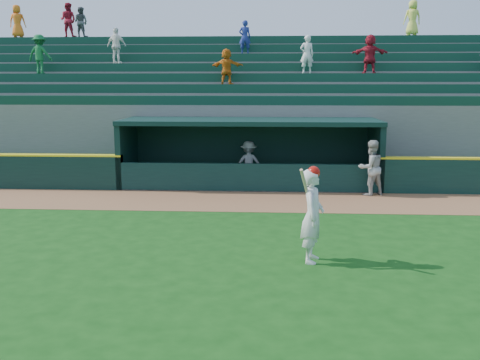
{
  "coord_description": "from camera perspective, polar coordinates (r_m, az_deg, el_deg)",
  "views": [
    {
      "loc": [
        0.8,
        -11.95,
        3.77
      ],
      "look_at": [
        0.0,
        1.6,
        1.3
      ],
      "focal_mm": 40.0,
      "sensor_mm": 36.0,
      "label": 1
    }
  ],
  "objects": [
    {
      "name": "ground",
      "position": [
        12.55,
        -0.43,
        -7.16
      ],
      "size": [
        120.0,
        120.0,
        0.0
      ],
      "primitive_type": "plane",
      "color": "#134310",
      "rests_on": "ground"
    },
    {
      "name": "warning_track",
      "position": [
        17.28,
        0.65,
        -2.27
      ],
      "size": [
        40.0,
        3.0,
        0.01
      ],
      "primitive_type": "cube",
      "color": "brown",
      "rests_on": "ground"
    },
    {
      "name": "dugout_player_front",
      "position": [
        18.6,
        13.78,
        1.27
      ],
      "size": [
        1.12,
        1.02,
        1.88
      ],
      "primitive_type": "imported",
      "rotation": [
        0.0,
        0.0,
        3.55
      ],
      "color": "#A6A6A1",
      "rests_on": "ground"
    },
    {
      "name": "dugout_player_inside",
      "position": [
        20.04,
        0.93,
        1.83
      ],
      "size": [
        1.11,
        0.7,
        1.63
      ],
      "primitive_type": "imported",
      "rotation": [
        0.0,
        0.0,
        3.23
      ],
      "color": "#9C9D98",
      "rests_on": "ground"
    },
    {
      "name": "dugout",
      "position": [
        20.11,
        1.08,
        3.42
      ],
      "size": [
        9.4,
        2.8,
        2.46
      ],
      "color": "slate",
      "rests_on": "ground"
    },
    {
      "name": "stands",
      "position": [
        24.57,
        1.48,
        7.11
      ],
      "size": [
        34.5,
        6.25,
        7.6
      ],
      "color": "slate",
      "rests_on": "ground"
    },
    {
      "name": "batter_at_plate",
      "position": [
        11.42,
        7.74,
        -3.67
      ],
      "size": [
        0.62,
        0.86,
        2.08
      ],
      "color": "silver",
      "rests_on": "ground"
    }
  ]
}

